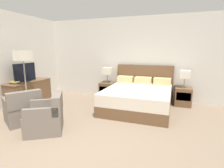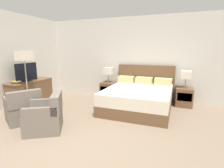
{
  "view_description": "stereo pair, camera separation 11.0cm",
  "coord_description": "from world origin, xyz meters",
  "px_view_note": "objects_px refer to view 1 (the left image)",
  "views": [
    {
      "loc": [
        1.46,
        -2.3,
        1.63
      ],
      "look_at": [
        -0.02,
        1.84,
        0.75
      ],
      "focal_mm": 28.0,
      "sensor_mm": 36.0,
      "label": 1
    },
    {
      "loc": [
        1.56,
        -2.27,
        1.63
      ],
      "look_at": [
        -0.02,
        1.84,
        0.75
      ],
      "focal_mm": 28.0,
      "sensor_mm": 36.0,
      "label": 2
    }
  ],
  "objects_px": {
    "armchair_by_window": "(23,110)",
    "floor_lamp": "(23,61)",
    "nightstand_left": "(107,90)",
    "table_lamp_left": "(107,71)",
    "nightstand_right": "(183,96)",
    "armchair_companion": "(47,117)",
    "book_red_cover": "(15,83)",
    "dresser": "(29,92)",
    "bed": "(138,97)",
    "table_lamp_right": "(185,75)",
    "book_blue_cover": "(14,82)",
    "tv": "(25,73)"
  },
  "relations": [
    {
      "from": "table_lamp_right",
      "to": "bed",
      "type": "bearing_deg",
      "value": -149.69
    },
    {
      "from": "book_red_cover",
      "to": "dresser",
      "type": "bearing_deg",
      "value": 88.48
    },
    {
      "from": "nightstand_left",
      "to": "tv",
      "type": "relative_size",
      "value": 0.72
    },
    {
      "from": "armchair_companion",
      "to": "nightstand_left",
      "type": "bearing_deg",
      "value": 84.3
    },
    {
      "from": "table_lamp_right",
      "to": "nightstand_left",
      "type": "bearing_deg",
      "value": -179.96
    },
    {
      "from": "nightstand_left",
      "to": "armchair_companion",
      "type": "relative_size",
      "value": 0.57
    },
    {
      "from": "nightstand_right",
      "to": "book_blue_cover",
      "type": "bearing_deg",
      "value": -156.78
    },
    {
      "from": "nightstand_left",
      "to": "table_lamp_left",
      "type": "distance_m",
      "value": 0.65
    },
    {
      "from": "armchair_by_window",
      "to": "dresser",
      "type": "bearing_deg",
      "value": 129.28
    },
    {
      "from": "dresser",
      "to": "floor_lamp",
      "type": "relative_size",
      "value": 0.87
    },
    {
      "from": "nightstand_left",
      "to": "floor_lamp",
      "type": "xyz_separation_m",
      "value": [
        -1.5,
        -1.96,
        1.07
      ]
    },
    {
      "from": "table_lamp_right",
      "to": "tv",
      "type": "distance_m",
      "value": 4.59
    },
    {
      "from": "book_blue_cover",
      "to": "table_lamp_right",
      "type": "bearing_deg",
      "value": 23.24
    },
    {
      "from": "table_lamp_right",
      "to": "tv",
      "type": "relative_size",
      "value": 0.67
    },
    {
      "from": "bed",
      "to": "nightstand_left",
      "type": "bearing_deg",
      "value": 149.74
    },
    {
      "from": "tv",
      "to": "floor_lamp",
      "type": "relative_size",
      "value": 0.47
    },
    {
      "from": "table_lamp_right",
      "to": "armchair_companion",
      "type": "height_order",
      "value": "table_lamp_right"
    },
    {
      "from": "armchair_companion",
      "to": "floor_lamp",
      "type": "xyz_separation_m",
      "value": [
        -1.23,
        0.73,
        1.05
      ]
    },
    {
      "from": "nightstand_left",
      "to": "floor_lamp",
      "type": "distance_m",
      "value": 2.69
    },
    {
      "from": "armchair_by_window",
      "to": "floor_lamp",
      "type": "height_order",
      "value": "floor_lamp"
    },
    {
      "from": "table_lamp_left",
      "to": "armchair_by_window",
      "type": "distance_m",
      "value": 2.81
    },
    {
      "from": "table_lamp_left",
      "to": "tv",
      "type": "bearing_deg",
      "value": -142.5
    },
    {
      "from": "table_lamp_right",
      "to": "dresser",
      "type": "xyz_separation_m",
      "value": [
        -4.34,
        -1.42,
        -0.55
      ]
    },
    {
      "from": "armchair_by_window",
      "to": "floor_lamp",
      "type": "bearing_deg",
      "value": 128.09
    },
    {
      "from": "nightstand_left",
      "to": "table_lamp_left",
      "type": "height_order",
      "value": "table_lamp_left"
    },
    {
      "from": "book_red_cover",
      "to": "book_blue_cover",
      "type": "relative_size",
      "value": 1.23
    },
    {
      "from": "nightstand_right",
      "to": "armchair_companion",
      "type": "height_order",
      "value": "armchair_companion"
    },
    {
      "from": "armchair_by_window",
      "to": "table_lamp_left",
      "type": "bearing_deg",
      "value": 67.17
    },
    {
      "from": "nightstand_left",
      "to": "armchair_by_window",
      "type": "relative_size",
      "value": 0.57
    },
    {
      "from": "dresser",
      "to": "book_blue_cover",
      "type": "xyz_separation_m",
      "value": [
        -0.02,
        -0.46,
        0.39
      ]
    },
    {
      "from": "armchair_by_window",
      "to": "armchair_companion",
      "type": "distance_m",
      "value": 0.81
    },
    {
      "from": "dresser",
      "to": "book_red_cover",
      "type": "xyz_separation_m",
      "value": [
        -0.01,
        -0.46,
        0.36
      ]
    },
    {
      "from": "nightstand_left",
      "to": "book_blue_cover",
      "type": "height_order",
      "value": "book_blue_cover"
    },
    {
      "from": "table_lamp_right",
      "to": "book_blue_cover",
      "type": "distance_m",
      "value": 4.75
    },
    {
      "from": "book_blue_cover",
      "to": "tv",
      "type": "bearing_deg",
      "value": 86.56
    },
    {
      "from": "book_blue_cover",
      "to": "floor_lamp",
      "type": "xyz_separation_m",
      "value": [
        0.48,
        -0.08,
        0.58
      ]
    },
    {
      "from": "armchair_companion",
      "to": "dresser",
      "type": "bearing_deg",
      "value": 143.0
    },
    {
      "from": "floor_lamp",
      "to": "table_lamp_left",
      "type": "bearing_deg",
      "value": 52.53
    },
    {
      "from": "nightstand_right",
      "to": "bed",
      "type": "bearing_deg",
      "value": -149.74
    },
    {
      "from": "bed",
      "to": "tv",
      "type": "height_order",
      "value": "tv"
    },
    {
      "from": "tv",
      "to": "armchair_companion",
      "type": "xyz_separation_m",
      "value": [
        1.69,
        -1.19,
        -0.68
      ]
    },
    {
      "from": "nightstand_right",
      "to": "book_red_cover",
      "type": "distance_m",
      "value": 4.76
    },
    {
      "from": "nightstand_left",
      "to": "nightstand_right",
      "type": "xyz_separation_m",
      "value": [
        2.38,
        0.0,
        0.0
      ]
    },
    {
      "from": "table_lamp_right",
      "to": "floor_lamp",
      "type": "bearing_deg",
      "value": -153.23
    },
    {
      "from": "nightstand_left",
      "to": "dresser",
      "type": "bearing_deg",
      "value": -144.24
    },
    {
      "from": "nightstand_right",
      "to": "table_lamp_right",
      "type": "xyz_separation_m",
      "value": [
        -0.0,
        0.0,
        0.65
      ]
    },
    {
      "from": "bed",
      "to": "table_lamp_right",
      "type": "distance_m",
      "value": 1.5
    },
    {
      "from": "dresser",
      "to": "floor_lamp",
      "type": "height_order",
      "value": "floor_lamp"
    },
    {
      "from": "nightstand_left",
      "to": "floor_lamp",
      "type": "relative_size",
      "value": 0.34
    },
    {
      "from": "table_lamp_left",
      "to": "dresser",
      "type": "bearing_deg",
      "value": -144.21
    }
  ]
}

